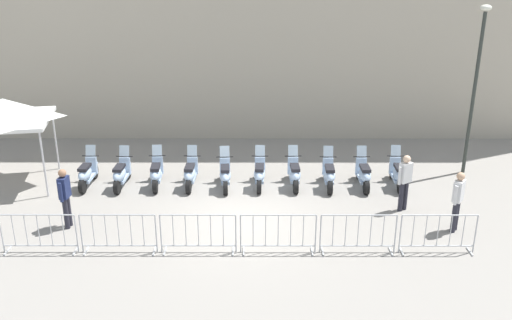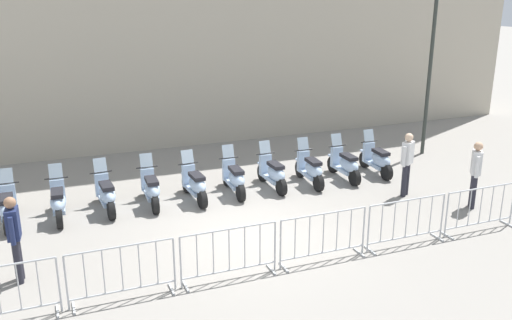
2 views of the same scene
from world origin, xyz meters
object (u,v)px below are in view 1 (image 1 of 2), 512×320
at_px(barrier_segment_3, 278,234).
at_px(canopy_tent, 4,111).
at_px(motorcycle_3, 191,174).
at_px(motorcycle_4, 225,175).
at_px(motorcycle_8, 364,174).
at_px(barrier_segment_2, 198,234).
at_px(motorcycle_0, 87,174).
at_px(barrier_segment_1, 119,234).
at_px(motorcycle_7, 329,175).
at_px(barrier_segment_4, 358,234).
at_px(motorcycle_6, 294,174).
at_px(motorcycle_2, 156,173).
at_px(street_lamp, 476,75).
at_px(motorcycle_1, 121,174).
at_px(motorcycle_9, 398,174).
at_px(officer_mid_plaza, 65,195).
at_px(motorcycle_5, 260,174).
at_px(barrier_segment_0, 39,234).
at_px(barrier_segment_5, 438,234).
at_px(officer_near_row_end, 458,198).
at_px(officer_by_barriers, 405,179).

xyz_separation_m(barrier_segment_3, canopy_tent, (-7.56, 5.91, 2.00)).
height_order(motorcycle_3, motorcycle_4, same).
height_order(motorcycle_8, barrier_segment_2, motorcycle_8).
bearing_deg(motorcycle_0, barrier_segment_1, -75.02).
bearing_deg(motorcycle_7, barrier_segment_4, -97.47).
bearing_deg(barrier_segment_2, motorcycle_6, 46.87).
bearing_deg(motorcycle_2, motorcycle_6, -10.90).
height_order(motorcycle_3, street_lamp, street_lamp).
height_order(motorcycle_1, motorcycle_9, same).
distance_m(barrier_segment_4, officer_mid_plaza, 7.95).
bearing_deg(street_lamp, officer_mid_plaza, -172.26).
bearing_deg(motorcycle_5, motorcycle_0, 169.32).
bearing_deg(motorcycle_0, barrier_segment_0, -100.55).
relative_size(barrier_segment_5, officer_near_row_end, 1.10).
bearing_deg(motorcycle_4, barrier_segment_3, -79.86).
relative_size(motorcycle_9, barrier_segment_1, 0.90).
bearing_deg(canopy_tent, motorcycle_7, -12.04).
bearing_deg(barrier_segment_5, motorcycle_4, 132.98).
xyz_separation_m(motorcycle_9, barrier_segment_3, (-4.75, -3.42, 0.07)).
bearing_deg(motorcycle_1, motorcycle_0, 167.01).
bearing_deg(barrier_segment_4, barrier_segment_1, 169.41).
distance_m(motorcycle_2, motorcycle_6, 4.49).
height_order(motorcycle_5, officer_by_barriers, officer_by_barriers).
bearing_deg(motorcycle_5, canopy_tent, 168.04).
height_order(officer_near_row_end, officer_by_barriers, same).
bearing_deg(motorcycle_3, barrier_segment_1, -118.25).
bearing_deg(barrier_segment_5, officer_mid_plaza, 161.41).
height_order(motorcycle_5, motorcycle_6, same).
relative_size(motorcycle_6, barrier_segment_4, 0.90).
bearing_deg(motorcycle_5, officer_near_row_end, -40.35).
height_order(motorcycle_7, barrier_segment_5, motorcycle_7).
bearing_deg(barrier_segment_0, street_lamp, 12.81).
distance_m(motorcycle_0, motorcycle_1, 1.12).
distance_m(motorcycle_1, street_lamp, 12.05).
relative_size(motorcycle_9, street_lamp, 0.30).
relative_size(motorcycle_1, street_lamp, 0.30).
relative_size(motorcycle_2, motorcycle_7, 1.01).
relative_size(barrier_segment_3, officer_near_row_end, 1.10).
bearing_deg(motorcycle_9, motorcycle_3, 169.48).
bearing_deg(barrier_segment_4, barrier_segment_5, -10.59).
distance_m(motorcycle_5, motorcycle_7, 2.25).
distance_m(barrier_segment_3, barrier_segment_5, 4.04).
bearing_deg(barrier_segment_1, officer_by_barriers, 7.02).
distance_m(motorcycle_9, barrier_segment_4, 4.69).
bearing_deg(barrier_segment_2, street_lamp, 21.80).
height_order(motorcycle_1, barrier_segment_3, motorcycle_1).
distance_m(motorcycle_6, officer_near_row_end, 5.23).
height_order(officer_mid_plaza, officer_by_barriers, same).
distance_m(barrier_segment_1, officer_near_row_end, 9.02).
bearing_deg(barrier_segment_0, barrier_segment_1, -10.59).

